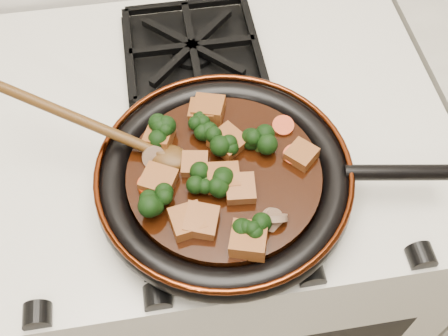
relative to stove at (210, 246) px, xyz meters
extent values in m
cube|color=beige|center=(0.00, 0.00, 0.00)|extent=(0.76, 0.60, 0.90)
cylinder|color=black|center=(0.01, -0.14, 0.48)|extent=(0.32, 0.32, 0.01)
torus|color=black|center=(0.01, -0.14, 0.49)|extent=(0.35, 0.35, 0.04)
torus|color=#4C1C0A|center=(0.01, -0.14, 0.51)|extent=(0.35, 0.35, 0.01)
cylinder|color=black|center=(0.24, -0.18, 0.51)|extent=(0.14, 0.04, 0.02)
cylinder|color=black|center=(0.01, -0.14, 0.50)|extent=(0.26, 0.26, 0.02)
cube|color=brown|center=(-0.08, -0.15, 0.52)|extent=(0.06, 0.06, 0.02)
cube|color=brown|center=(-0.05, -0.21, 0.52)|extent=(0.05, 0.05, 0.02)
cube|color=brown|center=(0.00, -0.04, 0.52)|extent=(0.05, 0.06, 0.03)
cube|color=brown|center=(0.02, -0.25, 0.52)|extent=(0.06, 0.06, 0.03)
cube|color=brown|center=(0.12, -0.13, 0.52)|extent=(0.05, 0.05, 0.02)
cube|color=brown|center=(-0.01, -0.04, 0.52)|extent=(0.05, 0.05, 0.03)
cube|color=brown|center=(0.02, -0.10, 0.52)|extent=(0.06, 0.06, 0.03)
cube|color=brown|center=(-0.07, -0.07, 0.52)|extent=(0.05, 0.05, 0.03)
cube|color=brown|center=(0.02, -0.18, 0.52)|extent=(0.04, 0.04, 0.02)
cube|color=brown|center=(-0.03, -0.13, 0.52)|extent=(0.04, 0.04, 0.02)
cube|color=brown|center=(0.00, -0.16, 0.52)|extent=(0.05, 0.04, 0.03)
cube|color=brown|center=(-0.03, -0.21, 0.52)|extent=(0.05, 0.05, 0.03)
cylinder|color=#B42905|center=(0.11, -0.13, 0.51)|extent=(0.03, 0.03, 0.02)
cylinder|color=#B42905|center=(-0.04, -0.22, 0.51)|extent=(0.03, 0.03, 0.01)
cylinder|color=#B42905|center=(-0.09, -0.15, 0.51)|extent=(0.03, 0.03, 0.01)
cylinder|color=#B42905|center=(0.10, -0.08, 0.51)|extent=(0.03, 0.03, 0.02)
cylinder|color=#7E5F49|center=(0.06, -0.23, 0.52)|extent=(0.04, 0.04, 0.03)
cylinder|color=#7E5F49|center=(0.06, -0.22, 0.52)|extent=(0.04, 0.03, 0.03)
cylinder|color=#7E5F49|center=(-0.08, -0.11, 0.52)|extent=(0.04, 0.03, 0.03)
ellipsoid|color=#462A0F|center=(-0.06, -0.11, 0.51)|extent=(0.07, 0.06, 0.02)
cylinder|color=#462A0F|center=(-0.17, -0.05, 0.55)|extent=(0.02, 0.02, 0.25)
camera|label=1|loc=(-0.06, -0.55, 1.14)|focal=45.00mm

